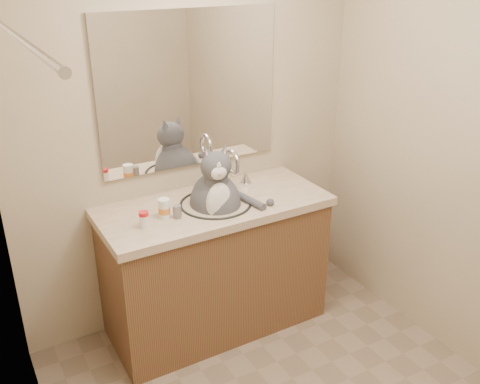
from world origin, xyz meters
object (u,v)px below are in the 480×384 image
Objects in this scene: cat at (216,200)px; grey_canister at (177,212)px; pill_bottle_orange at (164,209)px; pill_bottle_redcap at (144,220)px.

cat is 0.26m from grey_canister.
pill_bottle_redcap is at bearing -158.25° from pill_bottle_orange.
pill_bottle_redcap is (-0.45, -0.06, 0.02)m from cat.
cat reaches higher than grey_canister.
pill_bottle_orange is at bearing 147.89° from grey_canister.
cat is 5.26× the size of pill_bottle_orange.
pill_bottle_orange is (-0.32, -0.01, 0.03)m from cat.
cat is at bearing 7.48° from pill_bottle_redcap.
pill_bottle_redcap is 0.20m from grey_canister.
pill_bottle_redcap is 0.81× the size of pill_bottle_orange.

